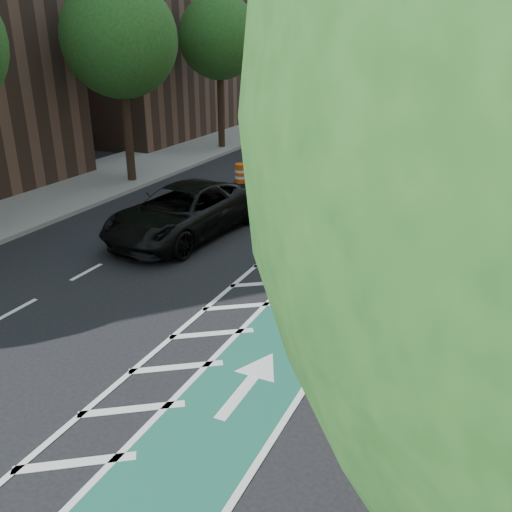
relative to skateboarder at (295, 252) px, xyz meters
The scene contains 18 objects.
ground 2.88m from the skateboarder, 149.07° to the right, with size 120.00×120.00×0.00m, color black.
bike_lane 8.71m from the skateboarder, 85.36° to the left, with size 2.00×90.00×0.01m, color #185641.
buffer_strip 8.72m from the skateboarder, 95.30° to the left, with size 1.40×90.00×0.01m, color silver.
sidewalk_left 14.65m from the skateboarder, 143.85° to the left, with size 5.00×90.00×0.15m, color gray.
curb_right 9.89m from the skateboarder, 61.15° to the left, with size 0.12×90.00×0.16m, color gray.
curb_left 12.75m from the skateboarder, 137.32° to the left, with size 0.12×90.00×0.16m, color gray.
tree_l_c 13.05m from the skateboarder, 147.01° to the left, with size 4.20×4.20×7.90m.
tree_l_d 18.44m from the skateboarder, 124.90° to the left, with size 4.20×4.20×7.90m.
skateboard 0.97m from the skateboarder, 36.87° to the left, with size 0.23×0.74×0.10m.
skateboarder is the anchor object (origin of this frame).
suv_near 5.14m from the skateboarder, 154.33° to the left, with size 2.67×5.78×1.61m, color black.
suv_far 10.51m from the skateboarder, 102.65° to the left, with size 2.49×6.13×1.78m, color black.
car_silver 25.67m from the skateboarder, 105.96° to the left, with size 1.83×4.55×1.55m, color #9E9EA3.
car_grey 30.90m from the skateboarder, 94.53° to the left, with size 1.53×4.38×1.44m, color #515055.
box_truck 36.53m from the skateboarder, 101.46° to the left, with size 2.45×5.11×2.09m.
barrel_a 5.59m from the skateboarder, 159.11° to the left, with size 0.63×0.63×0.86m.
barrel_b 10.61m from the skateboarder, 123.87° to the left, with size 0.63×0.63×0.85m.
barrel_c 18.10m from the skateboarder, 110.39° to the left, with size 0.60×0.60×0.81m.
Camera 1 is at (6.69, -10.19, 6.03)m, focal length 38.00 mm.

